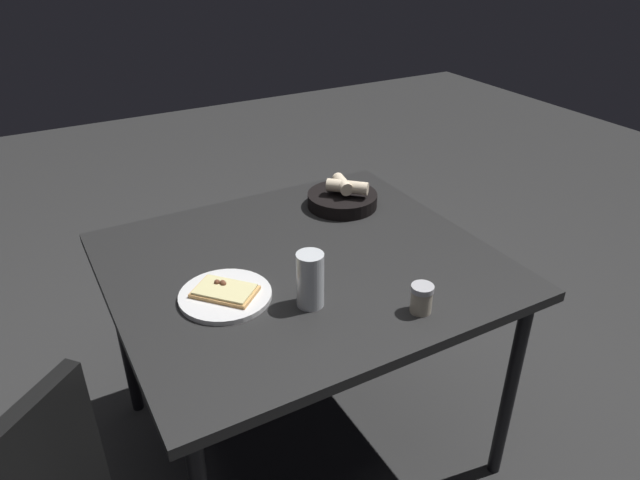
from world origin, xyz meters
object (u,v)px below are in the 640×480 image
(dining_table, at_px, (303,278))
(bread_basket, at_px, (343,198))
(beer_glass, at_px, (310,282))
(pepper_shaker, at_px, (421,300))
(pizza_plate, at_px, (225,294))

(dining_table, bearing_deg, bread_basket, 40.90)
(beer_glass, xyz_separation_m, pepper_shaker, (0.23, -0.16, -0.03))
(dining_table, bearing_deg, pizza_plate, -165.49)
(pizza_plate, distance_m, bread_basket, 0.64)
(pizza_plate, bearing_deg, dining_table, 14.51)
(bread_basket, height_order, beer_glass, beer_glass)
(dining_table, relative_size, bread_basket, 4.50)
(beer_glass, relative_size, pepper_shaker, 1.94)
(dining_table, relative_size, pepper_shaker, 14.03)
(bread_basket, bearing_deg, beer_glass, -129.43)
(dining_table, xyz_separation_m, beer_glass, (-0.08, -0.20, 0.13))
(dining_table, distance_m, beer_glass, 0.25)
(pizza_plate, bearing_deg, pepper_shaker, -35.88)
(dining_table, bearing_deg, beer_glass, -112.15)
(pizza_plate, relative_size, pepper_shaker, 3.17)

